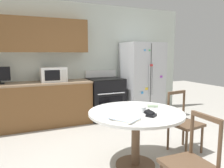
# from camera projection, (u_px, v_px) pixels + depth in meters

# --- Properties ---
(ground_plane) EXTENTS (14.00, 14.00, 0.00)m
(ground_plane) POSITION_uv_depth(u_px,v_px,m) (141.00, 168.00, 2.84)
(ground_plane) COLOR #B2ADA3
(back_wall) EXTENTS (5.20, 0.44, 2.60)m
(back_wall) POSITION_uv_depth(u_px,v_px,m) (70.00, 55.00, 4.87)
(back_wall) COLOR silver
(back_wall) RESTS_ON ground_plane
(kitchen_counter) EXTENTS (2.24, 0.64, 0.90)m
(kitchen_counter) POSITION_uv_depth(u_px,v_px,m) (36.00, 105.00, 4.42)
(kitchen_counter) COLOR brown
(kitchen_counter) RESTS_ON ground_plane
(refrigerator) EXTENTS (0.87, 0.80, 1.73)m
(refrigerator) POSITION_uv_depth(u_px,v_px,m) (141.00, 79.00, 5.23)
(refrigerator) COLOR #B2B5BA
(refrigerator) RESTS_ON ground_plane
(oven_range) EXTENTS (0.76, 0.68, 1.08)m
(oven_range) POSITION_uv_depth(u_px,v_px,m) (105.00, 98.00, 4.99)
(oven_range) COLOR black
(oven_range) RESTS_ON ground_plane
(microwave) EXTENTS (0.51, 0.35, 0.30)m
(microwave) POSITION_uv_depth(u_px,v_px,m) (53.00, 74.00, 4.48)
(microwave) COLOR white
(microwave) RESTS_ON kitchen_counter
(dining_table) EXTENTS (1.22, 1.22, 0.74)m
(dining_table) POSITION_uv_depth(u_px,v_px,m) (136.00, 122.00, 2.82)
(dining_table) COLOR white
(dining_table) RESTS_ON ground_plane
(dining_chair_right) EXTENTS (0.47, 0.47, 0.90)m
(dining_chair_right) POSITION_uv_depth(u_px,v_px,m) (184.00, 123.00, 3.29)
(dining_chair_right) COLOR brown
(dining_chair_right) RESTS_ON ground_plane
(dining_chair_near) EXTENTS (0.43, 0.43, 0.90)m
(dining_chair_near) POSITION_uv_depth(u_px,v_px,m) (191.00, 165.00, 2.06)
(dining_chair_near) COLOR brown
(dining_chair_near) RESTS_ON ground_plane
(candle_glass) EXTENTS (0.08, 0.08, 0.08)m
(candle_glass) POSITION_uv_depth(u_px,v_px,m) (143.00, 110.00, 2.74)
(candle_glass) COLOR silver
(candle_glass) RESTS_ON dining_table
(folded_napkin) EXTENTS (0.15, 0.11, 0.05)m
(folded_napkin) POSITION_uv_depth(u_px,v_px,m) (152.00, 105.00, 3.02)
(folded_napkin) COLOR beige
(folded_napkin) RESTS_ON dining_table
(wallet) EXTENTS (0.17, 0.17, 0.07)m
(wallet) POSITION_uv_depth(u_px,v_px,m) (150.00, 114.00, 2.58)
(wallet) COLOR black
(wallet) RESTS_ON dining_table
(mail_stack) EXTENTS (0.34, 0.37, 0.02)m
(mail_stack) POSITION_uv_depth(u_px,v_px,m) (125.00, 119.00, 2.44)
(mail_stack) COLOR white
(mail_stack) RESTS_ON dining_table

